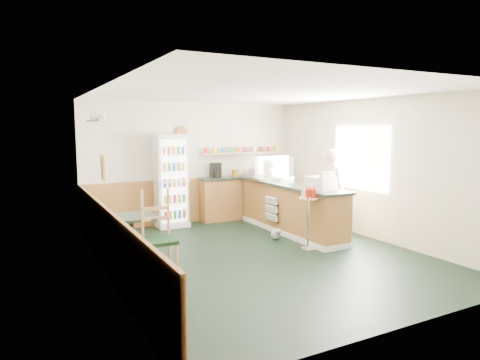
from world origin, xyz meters
TOP-DOWN VIEW (x-y plane):
  - ground at (0.00, 0.00)m, footprint 6.00×6.00m
  - room_envelope at (-0.23, 0.73)m, footprint 5.04×6.02m
  - service_counter at (1.35, 1.07)m, footprint 0.68×3.01m
  - back_counter at (1.19, 2.80)m, footprint 2.24×0.42m
  - drinks_fridge at (-0.64, 2.74)m, footprint 0.66×0.54m
  - display_case at (1.35, 1.85)m, footprint 0.89×0.46m
  - cash_register at (1.35, 0.13)m, footprint 0.50×0.52m
  - shopkeeper at (2.05, 0.59)m, footprint 0.51×0.64m
  - condiment_stand at (0.91, -0.10)m, footprint 0.35×0.35m
  - newspaper_rack at (0.99, 1.25)m, footprint 0.09×0.42m
  - cafe_table at (-2.05, 0.48)m, footprint 0.81×0.81m
  - cafe_chair at (-1.78, -0.01)m, footprint 0.48×0.48m
  - dog_doorstop at (0.78, 0.74)m, footprint 0.19×0.25m

SIDE VIEW (x-z plane):
  - ground at x=0.00m, z-range 0.00..0.00m
  - dog_doorstop at x=0.78m, z-range -0.01..0.22m
  - service_counter at x=1.35m, z-range -0.04..0.97m
  - newspaper_rack at x=0.99m, z-range 0.23..0.73m
  - back_counter at x=1.19m, z-range -0.29..1.40m
  - cafe_table at x=-2.05m, z-range 0.16..0.95m
  - cafe_chair at x=-1.78m, z-range 0.03..1.26m
  - condiment_stand at x=0.91m, z-range 0.21..1.29m
  - shopkeeper at x=2.05m, z-range 0.00..1.73m
  - drinks_fridge at x=-0.64m, z-range 0.00..2.01m
  - cash_register at x=1.35m, z-range 1.01..1.25m
  - display_case at x=1.35m, z-range 1.01..1.51m
  - room_envelope at x=-0.23m, z-range 0.16..2.88m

